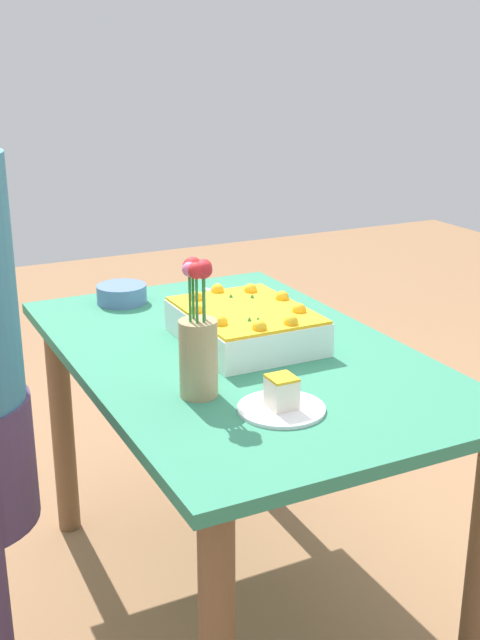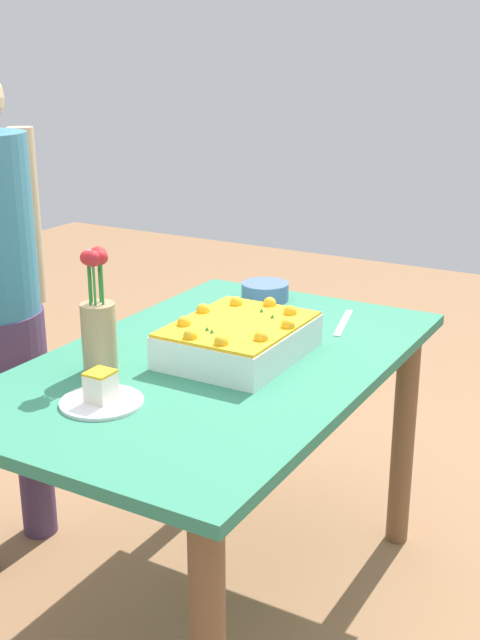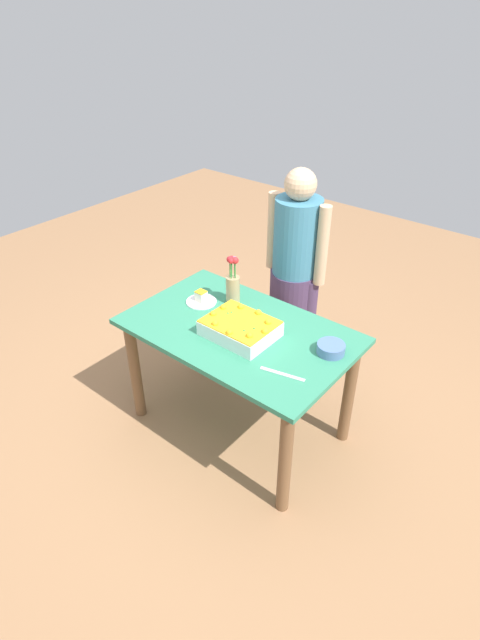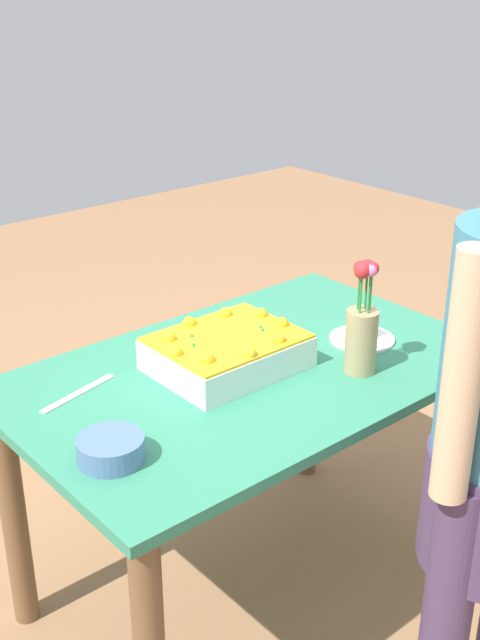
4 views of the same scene
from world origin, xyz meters
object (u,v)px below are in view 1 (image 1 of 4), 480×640
object	(u,v)px
sheet_cake	(245,325)
flower_vase	(198,343)
serving_plate_with_slice	(281,401)
cake_knife	(227,297)
fruit_bowl	(122,294)

from	to	relation	value
sheet_cake	flower_vase	size ratio (longest dim) A/B	1.23
sheet_cake	serving_plate_with_slice	size ratio (longest dim) A/B	2.03
cake_knife	fruit_bowl	bearing A→B (deg)	-120.65
cake_knife	fruit_bowl	size ratio (longest dim) A/B	1.58
sheet_cake	serving_plate_with_slice	world-z (taller)	sheet_cake
sheet_cake	fruit_bowl	xyz separation A→B (m)	(0.47, 0.18, -0.02)
sheet_cake	fruit_bowl	bearing A→B (deg)	20.36
serving_plate_with_slice	sheet_cake	bearing A→B (deg)	-16.48
serving_plate_with_slice	fruit_bowl	distance (m)	0.88
sheet_cake	serving_plate_with_slice	distance (m)	0.42
cake_knife	fruit_bowl	world-z (taller)	fruit_bowl
fruit_bowl	sheet_cake	bearing A→B (deg)	-159.64
flower_vase	fruit_bowl	size ratio (longest dim) A/B	2.08
fruit_bowl	cake_knife	bearing A→B (deg)	-107.00
sheet_cake	cake_knife	bearing A→B (deg)	-19.03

